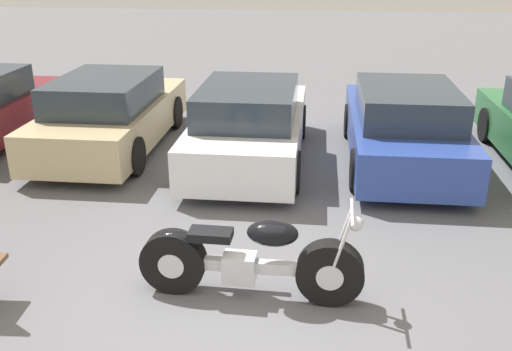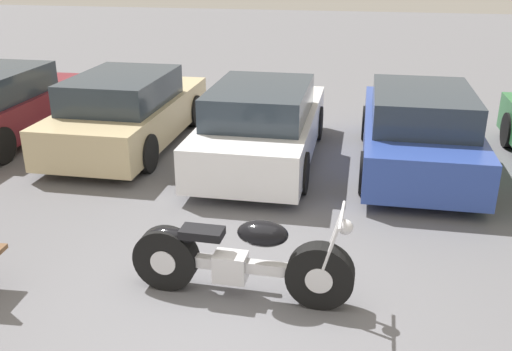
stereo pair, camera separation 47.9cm
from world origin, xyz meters
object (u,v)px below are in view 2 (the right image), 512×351
at_px(parked_car_champagne, 128,111).
at_px(parked_car_white, 262,125).
at_px(parked_car_blue, 418,130).
at_px(motorcycle, 239,260).

relative_size(parked_car_champagne, parked_car_white, 1.00).
height_order(parked_car_champagne, parked_car_blue, same).
bearing_deg(parked_car_champagne, motorcycle, -55.83).
height_order(parked_car_white, parked_car_blue, same).
bearing_deg(parked_car_champagne, parked_car_blue, -2.36).
distance_m(motorcycle, parked_car_blue, 4.72).
xyz_separation_m(motorcycle, parked_car_white, (-0.48, 4.05, 0.22)).
bearing_deg(parked_car_white, parked_car_champagne, 171.10).
bearing_deg(parked_car_blue, parked_car_white, -175.76).
bearing_deg(parked_car_blue, parked_car_champagne, 177.64).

